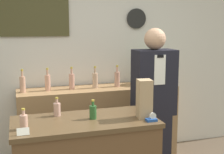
{
  "coord_description": "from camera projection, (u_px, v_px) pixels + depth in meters",
  "views": [
    {
      "loc": [
        -0.83,
        -1.97,
        1.76
      ],
      "look_at": [
        0.13,
        1.12,
        1.2
      ],
      "focal_mm": 50.0,
      "sensor_mm": 36.0,
      "label": 1
    }
  ],
  "objects": [
    {
      "name": "shelf_bottle_4",
      "position": [
        117.0,
        79.0,
        3.93
      ],
      "size": [
        0.07,
        0.07,
        0.27
      ],
      "color": "tan",
      "rests_on": "back_shelf"
    },
    {
      "name": "shelf_bottle_0",
      "position": [
        23.0,
        84.0,
        3.59
      ],
      "size": [
        0.07,
        0.07,
        0.27
      ],
      "color": "tan",
      "rests_on": "back_shelf"
    },
    {
      "name": "shelf_bottle_1",
      "position": [
        48.0,
        82.0,
        3.69
      ],
      "size": [
        0.07,
        0.07,
        0.27
      ],
      "color": "tan",
      "rests_on": "back_shelf"
    },
    {
      "name": "shopkeeper",
      "position": [
        153.0,
        109.0,
        3.35
      ],
      "size": [
        0.43,
        0.27,
        1.71
      ],
      "color": "black",
      "rests_on": "ground_plane"
    },
    {
      "name": "shelf_bottle_2",
      "position": [
        72.0,
        81.0,
        3.77
      ],
      "size": [
        0.07,
        0.07,
        0.27
      ],
      "color": "tan",
      "rests_on": "back_shelf"
    },
    {
      "name": "back_shelf",
      "position": [
        99.0,
        125.0,
        3.96
      ],
      "size": [
        1.98,
        0.47,
        0.97
      ],
      "color": "#9E754C",
      "rests_on": "ground_plane"
    },
    {
      "name": "paper_bag",
      "position": [
        144.0,
        99.0,
        2.68
      ],
      "size": [
        0.13,
        0.14,
        0.34
      ],
      "color": "tan",
      "rests_on": "display_counter"
    },
    {
      "name": "counter_bottle_1",
      "position": [
        57.0,
        109.0,
        2.75
      ],
      "size": [
        0.06,
        0.06,
        0.17
      ],
      "color": "tan",
      "rests_on": "display_counter"
    },
    {
      "name": "shelf_bottle_5",
      "position": [
        138.0,
        77.0,
        4.02
      ],
      "size": [
        0.07,
        0.07,
        0.27
      ],
      "color": "tan",
      "rests_on": "back_shelf"
    },
    {
      "name": "back_wall",
      "position": [
        82.0,
        55.0,
        4.04
      ],
      "size": [
        5.2,
        0.09,
        2.7
      ],
      "color": "silver",
      "rests_on": "ground_plane"
    },
    {
      "name": "tape_dispenser",
      "position": [
        152.0,
        119.0,
        2.61
      ],
      "size": [
        0.09,
        0.06,
        0.07
      ],
      "color": "#1E4799",
      "rests_on": "display_counter"
    },
    {
      "name": "potted_plant",
      "position": [
        153.0,
        67.0,
        4.09
      ],
      "size": [
        0.3,
        0.3,
        0.39
      ],
      "color": "#9E998E",
      "rests_on": "back_shelf"
    },
    {
      "name": "counter_bottle_2",
      "position": [
        93.0,
        112.0,
        2.67
      ],
      "size": [
        0.06,
        0.06,
        0.17
      ],
      "color": "#2A5A2A",
      "rests_on": "display_counter"
    },
    {
      "name": "counter_bottle_0",
      "position": [
        24.0,
        122.0,
        2.4
      ],
      "size": [
        0.06,
        0.06,
        0.17
      ],
      "color": "tan",
      "rests_on": "display_counter"
    },
    {
      "name": "shelf_bottle_3",
      "position": [
        95.0,
        80.0,
        3.84
      ],
      "size": [
        0.07,
        0.07,
        0.27
      ],
      "color": "tan",
      "rests_on": "back_shelf"
    },
    {
      "name": "price_card_left",
      "position": [
        23.0,
        132.0,
        2.28
      ],
      "size": [
        0.09,
        0.02,
        0.06
      ],
      "color": "white",
      "rests_on": "display_counter"
    }
  ]
}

